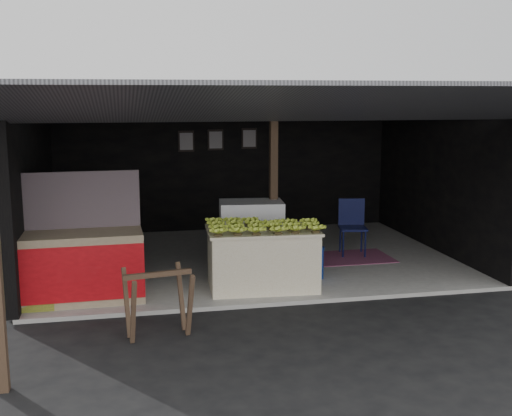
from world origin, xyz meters
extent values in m
plane|color=black|center=(0.00, 0.00, 0.00)|extent=(80.00, 80.00, 0.00)
cube|color=gray|center=(0.00, 2.50, 0.03)|extent=(7.00, 5.00, 0.06)
cube|color=black|center=(0.00, 5.00, 1.51)|extent=(7.00, 0.15, 2.90)
cube|color=black|center=(-3.50, 2.50, 1.51)|extent=(0.15, 5.00, 2.90)
cube|color=black|center=(3.50, 2.50, 1.51)|extent=(0.15, 5.00, 2.90)
cube|color=#232326|center=(0.00, 2.50, 2.96)|extent=(7.20, 5.20, 0.12)
cube|color=#232326|center=(0.00, -0.95, 2.73)|extent=(7.40, 2.47, 0.48)
cube|color=#483224|center=(0.30, 1.90, 1.49)|extent=(0.12, 0.12, 2.85)
cube|color=white|center=(-0.14, 0.70, 0.48)|extent=(1.58, 1.01, 0.84)
cube|color=white|center=(-0.14, 0.70, 0.92)|extent=(1.64, 1.07, 0.04)
cube|color=white|center=(-0.10, 1.74, 0.61)|extent=(1.06, 0.77, 1.11)
cube|color=navy|center=(-0.10, 1.40, 0.67)|extent=(0.77, 0.10, 0.33)
cube|color=#B21414|center=(-0.10, 1.40, 0.28)|extent=(0.50, 0.07, 0.11)
cube|color=#998466|center=(-2.70, 0.63, 0.53)|extent=(1.71, 0.79, 0.95)
cube|color=red|center=(-2.70, 0.26, 0.53)|extent=(1.69, 0.07, 0.74)
cube|color=white|center=(-2.70, 0.25, 0.53)|extent=(0.57, 0.03, 0.19)
cube|color=#1A1849|center=(-2.70, 0.95, 1.40)|extent=(1.69, 0.10, 0.79)
cube|color=black|center=(-3.34, 0.30, 0.53)|extent=(0.63, 0.11, 0.95)
cube|color=#483224|center=(-2.03, -1.06, 0.42)|extent=(0.10, 0.31, 0.80)
cube|color=#483224|center=(-1.37, -0.94, 0.42)|extent=(0.10, 0.31, 0.80)
cube|color=#483224|center=(-2.10, -0.67, 0.42)|extent=(0.10, 0.31, 0.80)
cube|color=#483224|center=(-1.44, -0.55, 0.42)|extent=(0.10, 0.31, 0.80)
cube|color=#483224|center=(-1.73, -0.80, 0.77)|extent=(0.81, 0.20, 0.06)
cylinder|color=navy|center=(0.73, 1.03, 0.29)|extent=(0.31, 0.31, 0.46)
cylinder|color=#090D35|center=(1.59, 2.12, 0.30)|extent=(0.03, 0.03, 0.48)
cylinder|color=#090D35|center=(1.97, 2.04, 0.30)|extent=(0.03, 0.03, 0.48)
cylinder|color=#090D35|center=(1.67, 2.49, 0.30)|extent=(0.03, 0.03, 0.48)
cylinder|color=#090D35|center=(2.04, 2.41, 0.30)|extent=(0.03, 0.03, 0.48)
cube|color=#090D35|center=(1.82, 2.27, 0.54)|extent=(0.54, 0.54, 0.04)
cube|color=#090D35|center=(1.86, 2.47, 0.79)|extent=(0.46, 0.13, 0.49)
cube|color=maroon|center=(1.66, 2.10, 0.07)|extent=(1.51, 1.01, 0.01)
cube|color=black|center=(-0.80, 4.90, 1.91)|extent=(0.32, 0.03, 0.42)
cube|color=#4C4C59|center=(-0.80, 4.88, 1.91)|extent=(0.26, 0.02, 0.34)
cube|color=black|center=(-0.20, 4.90, 1.93)|extent=(0.32, 0.03, 0.42)
cube|color=#4C4C59|center=(-0.20, 4.88, 1.93)|extent=(0.26, 0.02, 0.34)
cube|color=black|center=(0.50, 4.90, 1.95)|extent=(0.32, 0.03, 0.42)
cube|color=#4C4C59|center=(0.50, 4.88, 1.95)|extent=(0.26, 0.02, 0.34)
camera|label=1|loc=(-2.10, -8.10, 2.83)|focal=45.00mm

